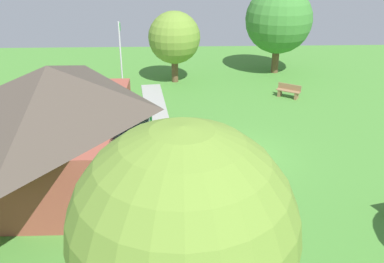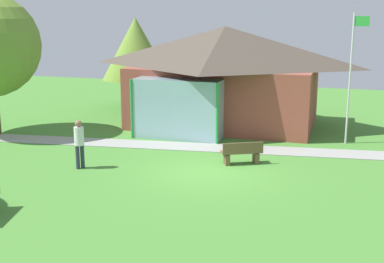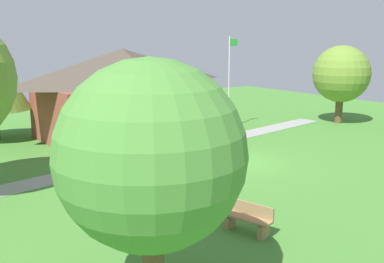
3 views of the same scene
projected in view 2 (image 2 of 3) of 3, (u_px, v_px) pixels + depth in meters
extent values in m
plane|color=#478433|center=(207.00, 172.00, 17.63)|extent=(44.00, 44.00, 0.00)
cube|color=brown|center=(224.00, 95.00, 24.79)|extent=(8.52, 5.39, 2.89)
pyramid|color=#4C4238|center=(225.00, 46.00, 24.24)|extent=(9.52, 6.39, 1.88)
cube|color=#8CB2BF|center=(178.00, 109.00, 22.12)|extent=(3.83, 1.20, 2.60)
cylinder|color=green|center=(132.00, 109.00, 22.12)|extent=(0.12, 0.12, 2.60)
cylinder|color=green|center=(217.00, 114.00, 21.01)|extent=(0.12, 0.12, 2.60)
cube|color=#999993|center=(228.00, 148.00, 20.60)|extent=(21.50, 3.82, 0.03)
cylinder|color=silver|center=(350.00, 80.00, 20.87)|extent=(0.08, 0.08, 5.40)
cube|color=green|center=(362.00, 21.00, 20.25)|extent=(0.60, 0.02, 0.40)
cube|color=brown|center=(242.00, 152.00, 18.48)|extent=(1.54, 1.08, 0.06)
cube|color=brown|center=(227.00, 159.00, 18.45)|extent=(0.33, 0.43, 0.39)
cube|color=brown|center=(256.00, 158.00, 18.63)|extent=(0.33, 0.43, 0.39)
cube|color=brown|center=(243.00, 148.00, 18.25)|extent=(1.36, 0.74, 0.36)
cylinder|color=#2D3347|center=(82.00, 156.00, 18.00)|extent=(0.14, 0.14, 0.85)
cylinder|color=#2D3347|center=(78.00, 157.00, 17.89)|extent=(0.14, 0.14, 0.85)
cylinder|color=silver|center=(79.00, 136.00, 17.77)|extent=(0.34, 0.34, 0.65)
sphere|color=#846047|center=(78.00, 124.00, 17.67)|extent=(0.24, 0.24, 0.24)
cylinder|color=brown|center=(137.00, 93.00, 29.64)|extent=(0.48, 0.48, 1.63)
cone|color=olive|center=(136.00, 49.00, 29.05)|extent=(3.90, 3.90, 3.51)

